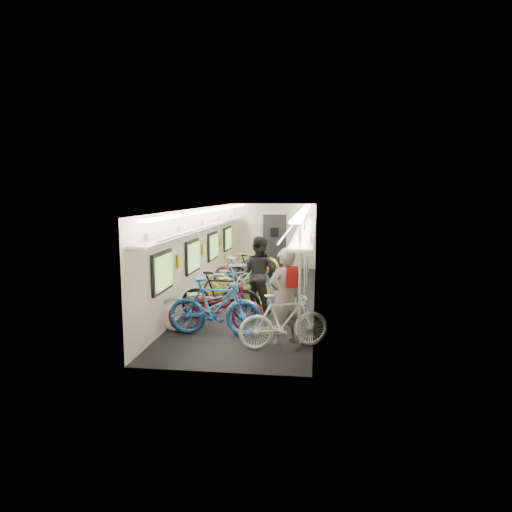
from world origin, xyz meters
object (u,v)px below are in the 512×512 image
(bicycle_1, at_px, (215,307))
(passenger_near, at_px, (285,296))
(backpack, at_px, (294,277))
(passenger_mid, at_px, (259,274))
(bicycle_0, at_px, (209,306))

(bicycle_1, xyz_separation_m, passenger_near, (1.38, -0.28, 0.33))
(backpack, bearing_deg, passenger_near, 137.22)
(bicycle_1, relative_size, passenger_mid, 1.06)
(bicycle_0, relative_size, backpack, 5.55)
(bicycle_0, height_order, passenger_near, passenger_near)
(bicycle_1, distance_m, backpack, 1.74)
(bicycle_0, height_order, passenger_mid, passenger_mid)
(bicycle_0, xyz_separation_m, backpack, (1.71, -0.55, 0.73))
(bicycle_1, xyz_separation_m, backpack, (1.54, -0.39, 0.71))
(bicycle_0, relative_size, bicycle_1, 1.12)
(bicycle_0, xyz_separation_m, passenger_near, (1.54, -0.44, 0.34))
(bicycle_1, relative_size, passenger_near, 1.05)
(passenger_near, bearing_deg, passenger_mid, -105.93)
(passenger_mid, height_order, backpack, passenger_mid)
(bicycle_1, height_order, backpack, backpack)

